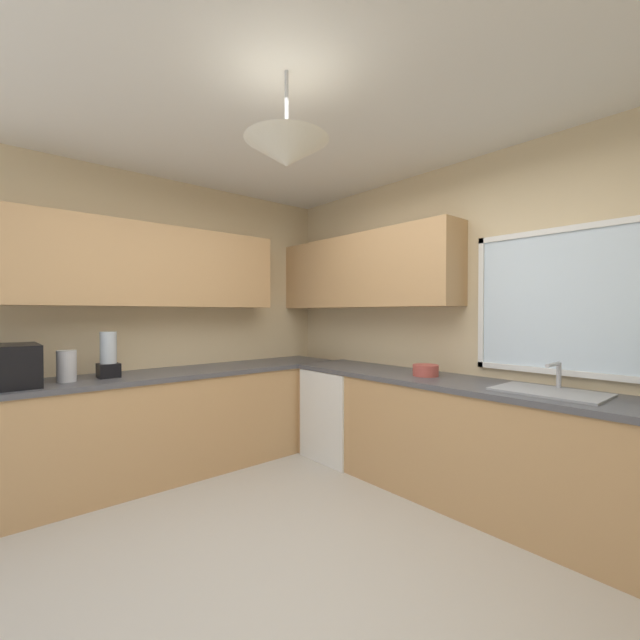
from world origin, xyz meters
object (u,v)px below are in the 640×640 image
Objects in this scene: kettle at (67,366)px; blender_appliance at (108,357)px; microwave at (7,366)px; sink_assembly at (550,391)px; dishwasher at (343,413)px; bowl at (426,370)px.

blender_appliance is (-0.02, 0.28, 0.05)m from kettle.
microwave is 2.07× the size of kettle.
blender_appliance reaches higher than sink_assembly.
kettle is (0.02, 0.35, -0.03)m from microwave.
kettle is at bearing -106.17° from dishwasher.
sink_assembly is at bearing 38.07° from blender_appliance.
bowl is (1.56, 2.24, -0.07)m from kettle.
microwave is 1.33× the size of blender_appliance.
microwave is at bearing -134.00° from sink_assembly.
sink_assembly is 1.74× the size of blender_appliance.
kettle is (-0.64, -2.21, 0.58)m from dishwasher.
microwave is 3.03m from bowl.
microwave reaches higher than dishwasher.
sink_assembly is at bearing 1.13° from dishwasher.
microwave is (-0.66, -2.55, 0.61)m from dishwasher.
kettle is 1.14× the size of bowl.
sink_assembly is 0.92m from bowl.
kettle is at bearing -124.89° from bowl.
dishwasher is 1.05m from bowl.
microwave is 3.60m from sink_assembly.
dishwasher is at bearing 75.50° from microwave.
microwave is 0.76× the size of sink_assembly.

